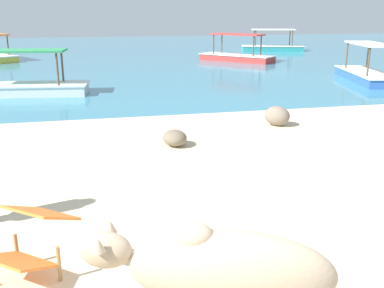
# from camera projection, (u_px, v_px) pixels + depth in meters

# --- Properties ---
(water_surface) EXTENTS (60.00, 36.00, 0.03)m
(water_surface) POSITION_uv_depth(u_px,v_px,m) (119.00, 55.00, 24.20)
(water_surface) COLOR teal
(water_surface) RESTS_ON ground
(cow) EXTENTS (1.76, 0.96, 0.99)m
(cow) POSITION_uv_depth(u_px,v_px,m) (224.00, 271.00, 2.96)
(cow) COLOR tan
(cow) RESTS_ON sand_beach
(deck_chair_far) EXTENTS (0.90, 0.93, 0.68)m
(deck_chair_far) POSITION_uv_depth(u_px,v_px,m) (31.00, 238.00, 3.92)
(deck_chair_far) COLOR #A37A4C
(deck_chair_far) RESTS_ON sand_beach
(shore_rock_large) EXTENTS (0.49, 0.56, 0.29)m
(shore_rock_large) POSITION_uv_depth(u_px,v_px,m) (175.00, 138.00, 7.89)
(shore_rock_large) COLOR #756651
(shore_rock_large) RESTS_ON sand_beach
(shore_rock_medium) EXTENTS (0.67, 0.69, 0.41)m
(shore_rock_medium) POSITION_uv_depth(u_px,v_px,m) (277.00, 116.00, 9.26)
(shore_rock_medium) COLOR gray
(shore_rock_medium) RESTS_ON sand_beach
(boat_blue) EXTENTS (1.98, 3.84, 1.29)m
(boat_blue) POSITION_uv_depth(u_px,v_px,m) (367.00, 73.00, 15.31)
(boat_blue) COLOR #3866B7
(boat_blue) RESTS_ON water_surface
(boat_red) EXTENTS (3.33, 3.49, 1.29)m
(boat_red) POSITION_uv_depth(u_px,v_px,m) (237.00, 55.00, 21.26)
(boat_red) COLOR #C63833
(boat_red) RESTS_ON water_surface
(boat_white) EXTENTS (3.78, 1.59, 1.29)m
(boat_white) POSITION_uv_depth(u_px,v_px,m) (23.00, 85.00, 12.77)
(boat_white) COLOR white
(boat_white) RESTS_ON water_surface
(boat_teal) EXTENTS (3.84, 2.02, 1.29)m
(boat_teal) POSITION_uv_depth(u_px,v_px,m) (272.00, 46.00, 26.53)
(boat_teal) COLOR teal
(boat_teal) RESTS_ON water_surface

